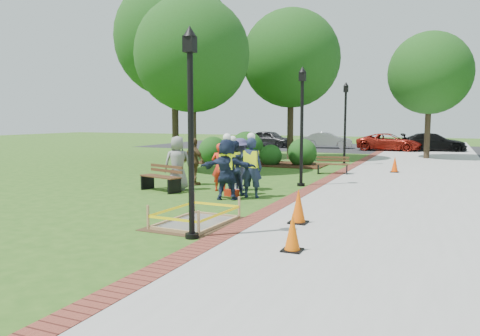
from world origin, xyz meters
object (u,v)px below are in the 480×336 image
at_px(wet_concrete_pad, 196,214).
at_px(bench_near, 161,183).
at_px(cone_front, 292,233).
at_px(hivis_worker_a, 227,167).
at_px(lamp_near, 191,117).
at_px(hivis_worker_b, 251,166).
at_px(hivis_worker_c, 233,166).

relative_size(wet_concrete_pad, bench_near, 1.41).
xyz_separation_m(cone_front, hivis_worker_a, (-3.45, 4.54, 0.64)).
relative_size(wet_concrete_pad, cone_front, 3.30).
distance_m(bench_near, lamp_near, 6.75).
distance_m(cone_front, hivis_worker_b, 5.95).
relative_size(lamp_near, hivis_worker_b, 2.12).
height_order(cone_front, hivis_worker_c, hivis_worker_c).
bearing_deg(lamp_near, wet_concrete_pad, 115.19).
height_order(cone_front, hivis_worker_a, hivis_worker_a).
bearing_deg(hivis_worker_c, hivis_worker_a, -77.26).
height_order(wet_concrete_pad, hivis_worker_a, hivis_worker_a).
height_order(lamp_near, hivis_worker_c, lamp_near).
height_order(hivis_worker_a, hivis_worker_b, hivis_worker_b).
xyz_separation_m(wet_concrete_pad, bench_near, (-3.44, 3.80, 0.04)).
relative_size(hivis_worker_a, hivis_worker_b, 0.99).
bearing_deg(cone_front, hivis_worker_c, 124.24).
bearing_deg(hivis_worker_b, hivis_worker_c, 166.38).
bearing_deg(lamp_near, hivis_worker_b, 98.31).
relative_size(bench_near, hivis_worker_c, 0.89).
xyz_separation_m(cone_front, lamp_near, (-2.18, 0.12, 2.13)).
xyz_separation_m(bench_near, hivis_worker_b, (3.26, 0.05, 0.71)).
bearing_deg(hivis_worker_b, wet_concrete_pad, -87.27).
bearing_deg(bench_near, wet_concrete_pad, -47.87).
height_order(wet_concrete_pad, lamp_near, lamp_near).
distance_m(bench_near, hivis_worker_c, 2.64).
height_order(wet_concrete_pad, bench_near, bench_near).
distance_m(hivis_worker_b, hivis_worker_c, 0.73).
bearing_deg(hivis_worker_c, lamp_near, -74.50).
distance_m(wet_concrete_pad, hivis_worker_a, 3.41).
bearing_deg(hivis_worker_c, cone_front, -55.76).
bearing_deg(hivis_worker_a, hivis_worker_c, 102.74).
bearing_deg(wet_concrete_pad, bench_near, 132.13).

